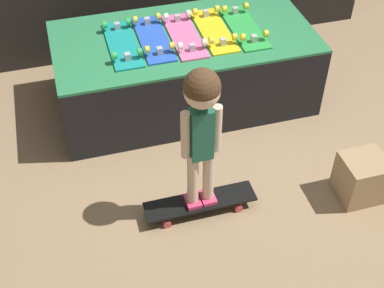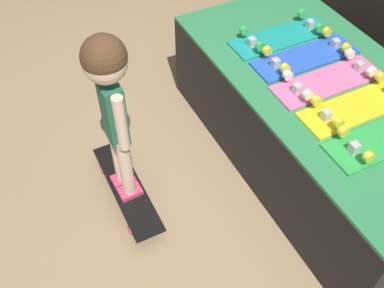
{
  "view_description": "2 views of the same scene",
  "coord_description": "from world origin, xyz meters",
  "px_view_note": "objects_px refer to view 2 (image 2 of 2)",
  "views": [
    {
      "loc": [
        -0.87,
        -2.66,
        2.7
      ],
      "look_at": [
        -0.16,
        -0.16,
        0.27
      ],
      "focal_mm": 50.0,
      "sensor_mm": 36.0,
      "label": 1
    },
    {
      "loc": [
        1.36,
        -0.87,
        2.16
      ],
      "look_at": [
        -0.18,
        -0.1,
        0.28
      ],
      "focal_mm": 42.0,
      "sensor_mm": 36.0,
      "label": 2
    }
  ],
  "objects_px": {
    "skateboard_on_floor": "(127,189)",
    "child": "(110,93)",
    "skateboard_blue_on_rack": "(305,56)",
    "skateboard_pink_on_rack": "(328,80)",
    "skateboard_teal_on_rack": "(281,36)",
    "skateboard_yellow_on_rack": "(358,106)"
  },
  "relations": [
    {
      "from": "skateboard_on_floor",
      "to": "child",
      "type": "bearing_deg",
      "value": 75.96
    },
    {
      "from": "skateboard_blue_on_rack",
      "to": "skateboard_pink_on_rack",
      "type": "height_order",
      "value": "same"
    },
    {
      "from": "skateboard_blue_on_rack",
      "to": "skateboard_on_floor",
      "type": "relative_size",
      "value": 0.87
    },
    {
      "from": "skateboard_teal_on_rack",
      "to": "skateboard_blue_on_rack",
      "type": "relative_size",
      "value": 1.0
    },
    {
      "from": "child",
      "to": "skateboard_yellow_on_rack",
      "type": "bearing_deg",
      "value": 67.12
    },
    {
      "from": "child",
      "to": "skateboard_blue_on_rack",
      "type": "bearing_deg",
      "value": 89.11
    },
    {
      "from": "skateboard_pink_on_rack",
      "to": "skateboard_blue_on_rack",
      "type": "bearing_deg",
      "value": 175.05
    },
    {
      "from": "skateboard_yellow_on_rack",
      "to": "child",
      "type": "bearing_deg",
      "value": -110.89
    },
    {
      "from": "skateboard_blue_on_rack",
      "to": "child",
      "type": "bearing_deg",
      "value": -88.9
    },
    {
      "from": "skateboard_blue_on_rack",
      "to": "skateboard_yellow_on_rack",
      "type": "height_order",
      "value": "same"
    },
    {
      "from": "skateboard_blue_on_rack",
      "to": "child",
      "type": "distance_m",
      "value": 1.17
    },
    {
      "from": "skateboard_blue_on_rack",
      "to": "skateboard_yellow_on_rack",
      "type": "xyz_separation_m",
      "value": [
        0.46,
        -0.01,
        0.0
      ]
    },
    {
      "from": "skateboard_pink_on_rack",
      "to": "skateboard_on_floor",
      "type": "distance_m",
      "value": 1.27
    },
    {
      "from": "skateboard_pink_on_rack",
      "to": "skateboard_on_floor",
      "type": "bearing_deg",
      "value": -100.35
    },
    {
      "from": "skateboard_teal_on_rack",
      "to": "child",
      "type": "xyz_separation_m",
      "value": [
        0.25,
        -1.14,
        0.19
      ]
    },
    {
      "from": "skateboard_blue_on_rack",
      "to": "skateboard_on_floor",
      "type": "height_order",
      "value": "skateboard_blue_on_rack"
    },
    {
      "from": "skateboard_on_floor",
      "to": "child",
      "type": "distance_m",
      "value": 0.73
    },
    {
      "from": "skateboard_teal_on_rack",
      "to": "skateboard_pink_on_rack",
      "type": "distance_m",
      "value": 0.46
    },
    {
      "from": "skateboard_blue_on_rack",
      "to": "skateboard_on_floor",
      "type": "xyz_separation_m",
      "value": [
        0.02,
        -1.15,
        -0.54
      ]
    },
    {
      "from": "skateboard_on_floor",
      "to": "skateboard_blue_on_rack",
      "type": "bearing_deg",
      "value": 91.1
    },
    {
      "from": "skateboard_pink_on_rack",
      "to": "skateboard_teal_on_rack",
      "type": "bearing_deg",
      "value": 178.94
    },
    {
      "from": "skateboard_on_floor",
      "to": "child",
      "type": "xyz_separation_m",
      "value": [
        0.0,
        0.0,
        0.73
      ]
    }
  ]
}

